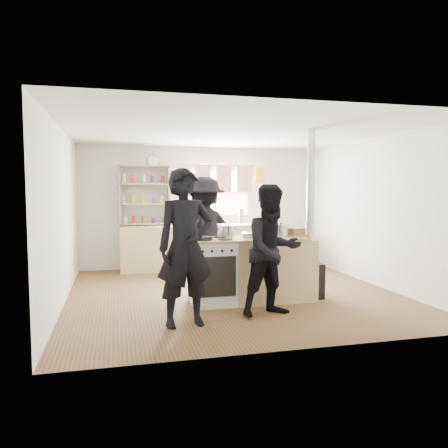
{
  "coord_description": "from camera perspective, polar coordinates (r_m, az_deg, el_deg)",
  "views": [
    {
      "loc": [
        -1.76,
        -6.51,
        1.63
      ],
      "look_at": [
        -0.17,
        -0.1,
        1.1
      ],
      "focal_mm": 35.0,
      "sensor_mm": 36.0,
      "label": 1
    }
  ],
  "objects": [
    {
      "name": "ground",
      "position": [
        6.94,
        1.15,
        -9.04
      ],
      "size": [
        5.0,
        5.0,
        0.01
      ],
      "primitive_type": "cube",
      "color": "brown",
      "rests_on": "ground"
    },
    {
      "name": "back_counter",
      "position": [
        8.99,
        -2.53,
        -2.96
      ],
      "size": [
        3.4,
        0.55,
        0.9
      ],
      "primitive_type": "cube",
      "color": "#DABE83",
      "rests_on": "ground"
    },
    {
      "name": "shelving_unit",
      "position": [
        8.87,
        -10.35,
        3.76
      ],
      "size": [
        1.0,
        0.28,
        1.2
      ],
      "color": "tan",
      "rests_on": "back_counter"
    },
    {
      "name": "thermos",
      "position": [
        9.11,
        2.24,
        0.96
      ],
      "size": [
        0.1,
        0.1,
        0.31
      ],
      "primitive_type": "cylinder",
      "color": "silver",
      "rests_on": "back_counter"
    },
    {
      "name": "cooking_island",
      "position": [
        6.37,
        3.72,
        -5.96
      ],
      "size": [
        1.97,
        0.64,
        0.93
      ],
      "color": "white",
      "rests_on": "ground"
    },
    {
      "name": "skillet_greens",
      "position": [
        6.0,
        -2.81,
        -1.85
      ],
      "size": [
        0.38,
        0.38,
        0.05
      ],
      "color": "black",
      "rests_on": "cooking_island"
    },
    {
      "name": "roast_tray",
      "position": [
        6.32,
        3.99,
        -1.43
      ],
      "size": [
        0.39,
        0.31,
        0.07
      ],
      "color": "silver",
      "rests_on": "cooking_island"
    },
    {
      "name": "stockpot_stove",
      "position": [
        6.39,
        0.22,
        -0.89
      ],
      "size": [
        0.25,
        0.25,
        0.2
      ],
      "color": "#B0B0B2",
      "rests_on": "cooking_island"
    },
    {
      "name": "stockpot_counter",
      "position": [
        6.51,
        7.44,
        -0.82
      ],
      "size": [
        0.27,
        0.27,
        0.21
      ],
      "color": "#B0B0B2",
      "rests_on": "cooking_island"
    },
    {
      "name": "bread_board",
      "position": [
        6.54,
        9.59,
        -1.18
      ],
      "size": [
        0.33,
        0.28,
        0.12
      ],
      "color": "tan",
      "rests_on": "cooking_island"
    },
    {
      "name": "flue_heater",
      "position": [
        6.66,
        11.13,
        -4.0
      ],
      "size": [
        0.35,
        0.35,
        2.5
      ],
      "color": "black",
      "rests_on": "ground"
    },
    {
      "name": "person_near_left",
      "position": [
        5.19,
        -5.05,
        -3.08
      ],
      "size": [
        0.74,
        0.55,
        1.88
      ],
      "primitive_type": "imported",
      "rotation": [
        0.0,
        0.0,
        0.15
      ],
      "color": "black",
      "rests_on": "ground"
    },
    {
      "name": "person_near_right",
      "position": [
        5.64,
        6.4,
        -3.44
      ],
      "size": [
        0.94,
        0.8,
        1.69
      ],
      "primitive_type": "imported",
      "rotation": [
        0.0,
        0.0,
        0.22
      ],
      "color": "black",
      "rests_on": "ground"
    },
    {
      "name": "person_far",
      "position": [
        7.17,
        -2.59,
        -1.15
      ],
      "size": [
        1.35,
        1.06,
        1.83
      ],
      "primitive_type": "imported",
      "rotation": [
        0.0,
        0.0,
        3.51
      ],
      "color": "black",
      "rests_on": "ground"
    }
  ]
}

